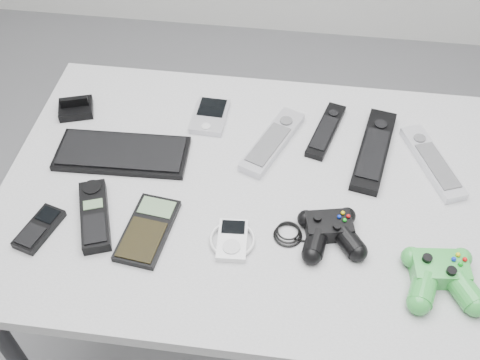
# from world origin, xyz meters

# --- Properties ---
(floor) EXTENTS (3.50, 3.50, 0.00)m
(floor) POSITION_xyz_m (0.00, 0.00, 0.00)
(floor) COLOR slate
(floor) RESTS_ON ground
(desk) EXTENTS (1.17, 0.75, 0.78)m
(desk) POSITION_xyz_m (0.03, -0.05, 0.72)
(desk) COLOR gray
(desk) RESTS_ON floor
(pda_keyboard) EXTENTS (0.30, 0.14, 0.02)m
(pda_keyboard) POSITION_xyz_m (-0.32, 0.00, 0.79)
(pda_keyboard) COLOR black
(pda_keyboard) RESTS_ON desk
(dock_bracket) EXTENTS (0.10, 0.09, 0.04)m
(dock_bracket) POSITION_xyz_m (-0.47, 0.13, 0.81)
(dock_bracket) COLOR black
(dock_bracket) RESTS_ON desk
(pda) EXTENTS (0.08, 0.12, 0.02)m
(pda) POSITION_xyz_m (-0.14, 0.15, 0.79)
(pda) COLOR #B6B5BD
(pda) RESTS_ON desk
(remote_silver_a) EXTENTS (0.14, 0.23, 0.02)m
(remote_silver_a) POSITION_xyz_m (0.02, 0.08, 0.80)
(remote_silver_a) COLOR #B6B5BD
(remote_silver_a) RESTS_ON desk
(remote_black_a) EXTENTS (0.09, 0.19, 0.02)m
(remote_black_a) POSITION_xyz_m (0.14, 0.14, 0.79)
(remote_black_a) COLOR black
(remote_black_a) RESTS_ON desk
(remote_black_b) EXTENTS (0.11, 0.27, 0.02)m
(remote_black_b) POSITION_xyz_m (0.25, 0.09, 0.80)
(remote_black_b) COLOR black
(remote_black_b) RESTS_ON desk
(remote_silver_b) EXTENTS (0.13, 0.23, 0.02)m
(remote_silver_b) POSITION_xyz_m (0.38, 0.07, 0.80)
(remote_silver_b) COLOR silver
(remote_silver_b) RESTS_ON desk
(mobile_phone) EXTENTS (0.08, 0.12, 0.02)m
(mobile_phone) POSITION_xyz_m (-0.43, -0.23, 0.79)
(mobile_phone) COLOR black
(mobile_phone) RESTS_ON desk
(cordless_handset) EXTENTS (0.11, 0.18, 0.03)m
(cordless_handset) POSITION_xyz_m (-0.32, -0.18, 0.80)
(cordless_handset) COLOR black
(cordless_handset) RESTS_ON desk
(calculator) EXTENTS (0.11, 0.18, 0.02)m
(calculator) POSITION_xyz_m (-0.21, -0.20, 0.79)
(calculator) COLOR black
(calculator) RESTS_ON desk
(mp3_player) EXTENTS (0.10, 0.10, 0.02)m
(mp3_player) POSITION_xyz_m (-0.04, -0.20, 0.79)
(mp3_player) COLOR silver
(mp3_player) RESTS_ON desk
(controller_black) EXTENTS (0.24, 0.18, 0.04)m
(controller_black) POSITION_xyz_m (0.15, -0.17, 0.81)
(controller_black) COLOR black
(controller_black) RESTS_ON desk
(controller_green) EXTENTS (0.16, 0.17, 0.05)m
(controller_green) POSITION_xyz_m (0.36, -0.24, 0.81)
(controller_green) COLOR #238330
(controller_green) RESTS_ON desk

